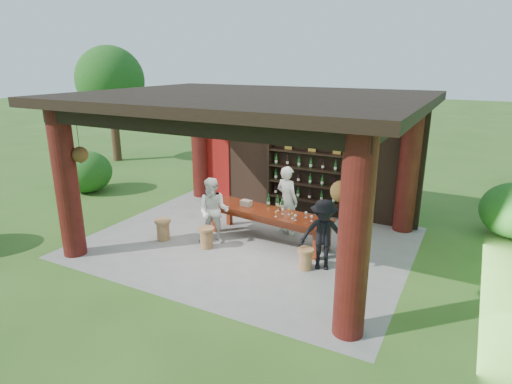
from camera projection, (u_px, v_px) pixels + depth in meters
The scene contains 15 objects.
ground at pixel (248, 242), 10.32m from camera, with size 90.00×90.00×0.00m, color #2D5119.
pavilion at pixel (256, 152), 10.06m from camera, with size 7.50×6.00×3.60m.
wine_shelf at pixel (310, 177), 11.79m from camera, with size 2.50×0.38×2.20m.
tasting_table at pixel (269, 216), 10.23m from camera, with size 3.16×1.14×0.75m.
stool_near_left at pixel (207, 237), 9.93m from camera, with size 0.38×0.38×0.49m.
stool_near_right at pixel (305, 258), 8.92m from camera, with size 0.34×0.34×0.45m.
stool_far_left at pixel (163, 229), 10.37m from camera, with size 0.39×0.39×0.51m.
host at pixel (287, 200), 10.61m from camera, with size 0.63×0.41×1.73m, color silver.
guest_woman at pixel (213, 211), 10.08m from camera, with size 0.77×0.60×1.59m, color white.
guest_man at pixel (323, 235), 8.79m from camera, with size 0.98×0.56×1.52m, color black.
table_bottles at pixel (276, 201), 10.40m from camera, with size 0.49×0.16×0.31m.
table_glasses at pixel (291, 214), 9.80m from camera, with size 1.03×0.47×0.15m.
napkin_basket at pixel (246, 203), 10.55m from camera, with size 0.26×0.18×0.14m, color #BF6672.
shrubs at pixel (320, 226), 9.78m from camera, with size 15.74×8.73×1.36m.
trees at pixel (401, 101), 9.06m from camera, with size 22.24×11.10×4.80m.
Camera 1 is at (4.61, -8.31, 4.19)m, focal length 30.00 mm.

